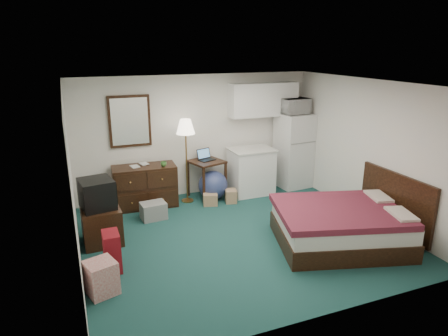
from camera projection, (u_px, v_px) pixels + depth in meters
name	position (u px, v px, depth m)	size (l,w,h in m)	color
floor	(239.00, 236.00, 6.67)	(5.00, 4.50, 0.01)	#1E4245
ceiling	(241.00, 84.00, 5.93)	(5.00, 4.50, 0.01)	white
walls	(240.00, 164.00, 6.30)	(5.01, 4.51, 2.50)	white
mirror	(130.00, 121.00, 7.68)	(0.80, 0.06, 1.00)	white
upper_cabinets	(263.00, 100.00, 8.45)	(1.50, 0.35, 0.70)	white
headboard	(395.00, 202.00, 6.63)	(0.06, 1.56, 1.00)	black
dresser	(145.00, 186.00, 7.80)	(1.21, 0.55, 0.82)	black
floor_lamp	(186.00, 161.00, 7.92)	(0.37, 0.37, 1.69)	#B47E3C
desk	(207.00, 179.00, 8.31)	(0.62, 0.62, 0.78)	black
exercise_ball	(213.00, 185.00, 8.19)	(0.60, 0.60, 0.60)	navy
kitchen_counter	(251.00, 172.00, 8.49)	(0.86, 0.66, 0.95)	white
fridge	(293.00, 150.00, 8.85)	(0.68, 0.68, 1.64)	silver
bed	(340.00, 226.00, 6.32)	(1.93, 1.50, 0.62)	#511525
tv_stand	(102.00, 225.00, 6.39)	(0.59, 0.64, 0.59)	black
suitcase	(112.00, 252.00, 5.58)	(0.22, 0.35, 0.57)	#5C131D
retail_box	(101.00, 278.00, 5.07)	(0.35, 0.35, 0.44)	white
file_bin	(153.00, 211.00, 7.29)	(0.44, 0.33, 0.31)	gray
cardboard_box_a	(210.00, 199.00, 7.94)	(0.28, 0.23, 0.23)	#997258
cardboard_box_b	(231.00, 196.00, 8.07)	(0.22, 0.26, 0.26)	#997258
laptop	(207.00, 155.00, 8.19)	(0.32, 0.26, 0.22)	black
crt_tv	(97.00, 194.00, 6.26)	(0.51, 0.54, 0.47)	black
microwave	(294.00, 104.00, 8.50)	(0.60, 0.33, 0.41)	silver
book_a	(131.00, 162.00, 7.56)	(0.15, 0.02, 0.21)	#997258
book_b	(140.00, 160.00, 7.73)	(0.15, 0.02, 0.21)	#997258
mug	(164.00, 163.00, 7.65)	(0.11, 0.09, 0.11)	#3D7831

